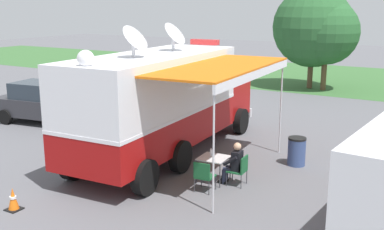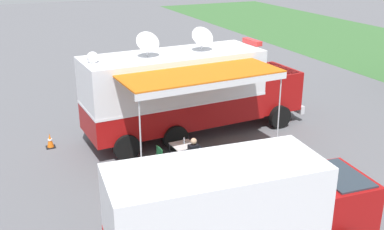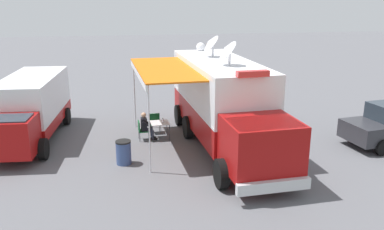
# 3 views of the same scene
# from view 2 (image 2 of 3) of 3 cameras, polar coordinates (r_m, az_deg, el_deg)

# --- Properties ---
(ground_plane) EXTENTS (100.00, 100.00, 0.00)m
(ground_plane) POSITION_cam_2_polar(r_m,az_deg,el_deg) (19.28, -2.19, -2.58)
(ground_plane) COLOR #5B5B60
(lot_stripe) EXTENTS (0.39, 4.80, 0.01)m
(lot_stripe) POSITION_cam_2_polar(r_m,az_deg,el_deg) (21.84, -4.08, 0.22)
(lot_stripe) COLOR silver
(lot_stripe) RESTS_ON ground
(command_truck) EXTENTS (5.28, 9.61, 4.53)m
(command_truck) POSITION_cam_2_polar(r_m,az_deg,el_deg) (18.89, -0.17, 3.23)
(command_truck) COLOR #9E0F0F
(command_truck) RESTS_ON ground
(folding_table) EXTENTS (0.84, 0.84, 0.73)m
(folding_table) POSITION_cam_2_polar(r_m,az_deg,el_deg) (16.66, -1.09, -3.88)
(folding_table) COLOR silver
(folding_table) RESTS_ON ground
(water_bottle) EXTENTS (0.07, 0.07, 0.22)m
(water_bottle) POSITION_cam_2_polar(r_m,az_deg,el_deg) (16.74, -0.99, -3.17)
(water_bottle) COLOR silver
(water_bottle) RESTS_ON folding_table
(folding_chair_at_table) EXTENTS (0.51, 0.51, 0.87)m
(folding_chair_at_table) POSITION_cam_2_polar(r_m,az_deg,el_deg) (16.10, 0.36, -5.41)
(folding_chair_at_table) COLOR #19562D
(folding_chair_at_table) RESTS_ON ground
(folding_chair_beside_table) EXTENTS (0.51, 0.51, 0.87)m
(folding_chair_beside_table) POSITION_cam_2_polar(r_m,az_deg,el_deg) (16.33, -3.64, -5.08)
(folding_chair_beside_table) COLOR #19562D
(folding_chair_beside_table) RESTS_ON ground
(seated_responder) EXTENTS (0.68, 0.57, 1.25)m
(seated_responder) POSITION_cam_2_polar(r_m,az_deg,el_deg) (16.20, 0.05, -4.71)
(seated_responder) COLOR black
(seated_responder) RESTS_ON ground
(trash_bin) EXTENTS (0.57, 0.57, 0.91)m
(trash_bin) POSITION_cam_2_polar(r_m,az_deg,el_deg) (16.59, 9.46, -5.13)
(trash_bin) COLOR #384C7F
(trash_bin) RESTS_ON ground
(traffic_cone) EXTENTS (0.36, 0.36, 0.58)m
(traffic_cone) POSITION_cam_2_polar(r_m,az_deg,el_deg) (18.92, -17.15, -3.07)
(traffic_cone) COLOR black
(traffic_cone) RESTS_ON ground
(support_truck) EXTENTS (2.76, 6.95, 2.70)m
(support_truck) POSITION_cam_2_polar(r_m,az_deg,el_deg) (11.60, 5.43, -11.71)
(support_truck) COLOR white
(support_truck) RESTS_ON ground
(car_behind_truck) EXTENTS (4.41, 2.45, 1.76)m
(car_behind_truck) POSITION_cam_2_polar(r_m,az_deg,el_deg) (25.97, -4.43, 5.54)
(car_behind_truck) COLOR #2D2D33
(car_behind_truck) RESTS_ON ground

